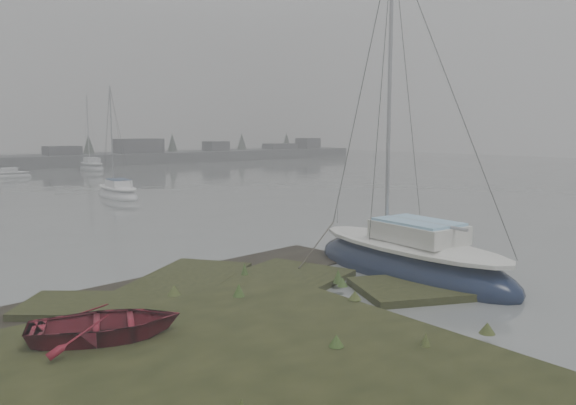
{
  "coord_description": "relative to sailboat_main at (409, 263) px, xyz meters",
  "views": [
    {
      "loc": [
        -11.96,
        -9.96,
        4.48
      ],
      "look_at": [
        1.06,
        6.07,
        1.8
      ],
      "focal_mm": 35.0,
      "sensor_mm": 36.0,
      "label": 1
    }
  ],
  "objects": [
    {
      "name": "sailboat_far_c",
      "position": [
        -1.27,
        46.25,
        -0.15
      ],
      "size": [
        4.4,
        1.55,
        6.16
      ],
      "rotation": [
        0.0,
        0.0,
        1.54
      ],
      "color": "#A0A6AA",
      "rests_on": "ground"
    },
    {
      "name": "sailboat_far_b",
      "position": [
        8.8,
        51.94,
        -0.06
      ],
      "size": [
        2.78,
        6.61,
        9.07
      ],
      "rotation": [
        0.0,
        0.0,
        -0.11
      ],
      "color": "#ABB1B5",
      "rests_on": "ground"
    },
    {
      "name": "ground",
      "position": [
        -1.83,
        29.02,
        -0.34
      ],
      "size": [
        160.0,
        160.0,
        0.0
      ],
      "primitive_type": "plane",
      "color": "slate",
      "rests_on": "ground"
    },
    {
      "name": "far_shoreline",
      "position": [
        25.01,
        60.91,
        0.51
      ],
      "size": [
        60.0,
        8.0,
        4.15
      ],
      "color": "#4C4F51",
      "rests_on": "ground"
    },
    {
      "name": "sailboat_main",
      "position": [
        0.0,
        0.0,
        0.0
      ],
      "size": [
        3.13,
        8.04,
        11.13
      ],
      "rotation": [
        0.0,
        0.0,
        -0.07
      ],
      "color": "black",
      "rests_on": "ground"
    },
    {
      "name": "dinghy",
      "position": [
        -9.71,
        0.02,
        0.19
      ],
      "size": [
        3.61,
        3.12,
        0.63
      ],
      "primitive_type": "imported",
      "rotation": [
        0.0,
        0.0,
        1.2
      ],
      "color": "maroon",
      "rests_on": "marsh_bank"
    },
    {
      "name": "sailboat_white",
      "position": [
        0.84,
        25.15,
        -0.1
      ],
      "size": [
        2.15,
        5.74,
        7.97
      ],
      "rotation": [
        0.0,
        0.0,
        -0.05
      ],
      "color": "silver",
      "rests_on": "ground"
    }
  ]
}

